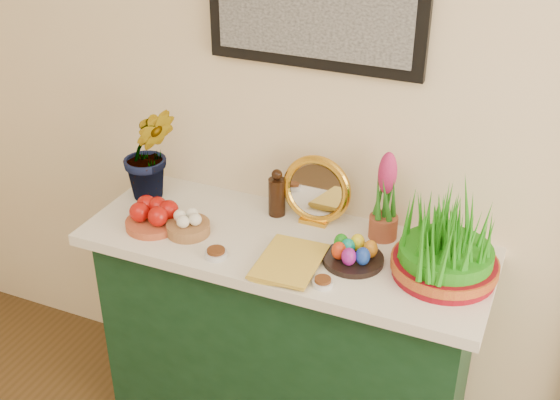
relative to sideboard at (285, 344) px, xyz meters
The scene contains 13 objects.
sideboard is the anchor object (origin of this frame).
tablecloth 0.45m from the sideboard, ahead, with size 1.40×0.55×0.04m, color silver.
hyacinth_green 0.92m from the sideboard, behind, with size 0.24×0.21×0.48m, color #26721C.
apple_bowl 0.69m from the sideboard, 166.82° to the right, with size 0.25×0.25×0.10m.
garlic_basket 0.60m from the sideboard, 163.54° to the right, with size 0.16×0.16×0.08m.
vinegar_cruet 0.57m from the sideboard, 123.63° to the left, with size 0.06×0.06×0.18m.
mirror 0.61m from the sideboard, 72.76° to the left, with size 0.25×0.07×0.25m.
book 0.50m from the sideboard, 100.18° to the right, with size 0.18×0.26×0.04m, color gold.
spice_dish_left 0.54m from the sideboard, 131.78° to the right, with size 0.07×0.07×0.03m.
spice_dish_right 0.56m from the sideboard, 43.72° to the right, with size 0.06×0.06×0.03m.
egg_plate 0.56m from the sideboard, ahead, with size 0.21×0.21×0.08m.
hyacinth_pink 0.69m from the sideboard, 26.39° to the left, with size 0.10×0.10×0.32m.
wheatgrass_sabzeh 0.79m from the sideboard, ahead, with size 0.34×0.34×0.28m.
Camera 1 is at (0.58, 0.14, 2.17)m, focal length 45.00 mm.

